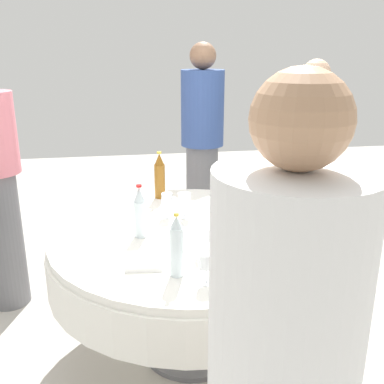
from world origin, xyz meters
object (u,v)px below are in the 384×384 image
at_px(bottle_clear_inner, 140,213).
at_px(wine_glass_rear, 203,236).
at_px(person_inner, 308,166).
at_px(bottle_amber_right, 160,176).
at_px(dining_table, 192,256).
at_px(bottle_amber_west, 243,197).
at_px(plate_far, 250,265).
at_px(bottle_clear_south, 177,247).
at_px(wine_glass_right, 184,201).
at_px(wine_glass_mid, 167,201).
at_px(person_west, 202,147).
at_px(wine_glass_front, 233,208).
at_px(wine_glass_left, 207,262).
at_px(plate_front, 281,219).

xyz_separation_m(bottle_clear_inner, wine_glass_rear, (-0.27, -0.28, -0.03)).
bearing_deg(person_inner, bottle_amber_right, -116.63).
height_order(dining_table, bottle_amber_west, bottle_amber_west).
bearing_deg(plate_far, bottle_clear_south, 94.62).
xyz_separation_m(wine_glass_right, wine_glass_mid, (0.02, 0.10, -0.00)).
bearing_deg(bottle_amber_right, wine_glass_right, -164.73).
distance_m(wine_glass_rear, person_west, 1.64).
distance_m(wine_glass_right, wine_glass_front, 0.31).
relative_size(bottle_amber_right, person_west, 0.18).
distance_m(wine_glass_left, wine_glass_rear, 0.26).
bearing_deg(bottle_clear_inner, wine_glass_rear, -134.27).
bearing_deg(wine_glass_left, bottle_clear_south, 51.55).
relative_size(bottle_amber_west, wine_glass_mid, 1.78).
bearing_deg(plate_front, person_west, 10.04).
bearing_deg(bottle_clear_south, bottle_amber_right, -1.47).
height_order(bottle_amber_right, plate_far, bottle_amber_right).
relative_size(dining_table, wine_glass_front, 9.21).
bearing_deg(wine_glass_left, wine_glass_mid, 5.68).
xyz_separation_m(wine_glass_right, plate_front, (-0.13, -0.53, -0.09)).
xyz_separation_m(wine_glass_front, person_west, (1.32, -0.08, 0.04)).
distance_m(dining_table, wine_glass_right, 0.32).
bearing_deg(plate_front, bottle_amber_west, 68.32).
distance_m(bottle_amber_west, bottle_clear_south, 0.77).
relative_size(bottle_amber_right, wine_glass_front, 1.86).
xyz_separation_m(wine_glass_rear, person_west, (1.61, -0.30, 0.06)).
relative_size(bottle_clear_south, wine_glass_right, 1.95).
bearing_deg(wine_glass_left, bottle_clear_inner, 24.70).
height_order(bottle_amber_west, plate_front, bottle_amber_west).
bearing_deg(wine_glass_front, dining_table, 90.05).
relative_size(bottle_clear_inner, plate_far, 1.31).
xyz_separation_m(bottle_clear_inner, wine_glass_left, (-0.52, -0.24, -0.03)).
distance_m(plate_far, person_west, 1.76).
bearing_deg(bottle_clear_south, plate_far, -85.38).
relative_size(wine_glass_front, person_west, 0.10).
bearing_deg(person_inner, plate_far, -72.75).
bearing_deg(plate_far, bottle_clear_inner, 48.40).
distance_m(plate_front, person_inner, 0.92).
bearing_deg(dining_table, person_inner, -49.95).
height_order(bottle_amber_right, plate_front, bottle_amber_right).
bearing_deg(plate_front, wine_glass_rear, 125.28).
distance_m(bottle_amber_right, wine_glass_left, 1.13).
bearing_deg(plate_far, dining_table, 23.97).
height_order(wine_glass_mid, plate_far, wine_glass_mid).
relative_size(bottle_clear_inner, wine_glass_front, 1.70).
relative_size(bottle_clear_inner, wine_glass_left, 2.06).
bearing_deg(bottle_amber_right, wine_glass_mid, -178.84).
relative_size(dining_table, wine_glass_rear, 11.08).
distance_m(bottle_amber_west, wine_glass_front, 0.18).
relative_size(bottle_amber_west, bottle_amber_right, 0.84).
xyz_separation_m(dining_table, bottle_amber_west, (0.16, -0.32, 0.27)).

